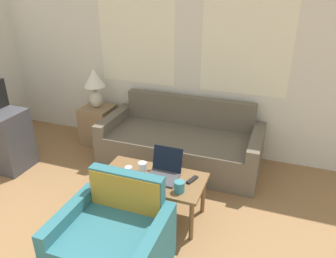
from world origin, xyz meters
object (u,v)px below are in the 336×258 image
at_px(couch, 181,144).
at_px(tv_remote, 192,180).
at_px(cup_white, 142,167).
at_px(table_lamp, 95,84).
at_px(cup_yellow, 179,187).
at_px(cup_navy, 129,171).
at_px(laptop, 164,171).
at_px(coffee_table, 153,181).
at_px(armchair, 115,242).

relative_size(couch, tv_remote, 13.14).
bearing_deg(tv_remote, cup_white, -178.62).
relative_size(table_lamp, cup_yellow, 5.37).
bearing_deg(cup_navy, cup_yellow, -9.53).
relative_size(laptop, tv_remote, 2.07).
relative_size(laptop, cup_yellow, 3.04).
distance_m(laptop, tv_remote, 0.29).
xyz_separation_m(coffee_table, tv_remote, (0.39, 0.07, 0.06)).
xyz_separation_m(couch, laptop, (0.16, -1.07, 0.26)).
xyz_separation_m(coffee_table, cup_navy, (-0.24, -0.04, 0.10)).
relative_size(table_lamp, cup_white, 5.52).
distance_m(cup_white, tv_remote, 0.53).
height_order(armchair, table_lamp, table_lamp).
relative_size(table_lamp, cup_navy, 6.40).
bearing_deg(cup_white, coffee_table, -24.47).
distance_m(armchair, laptop, 0.86).
bearing_deg(coffee_table, table_lamp, 137.70).
bearing_deg(table_lamp, couch, -6.15).
distance_m(table_lamp, tv_remote, 2.21).
bearing_deg(coffee_table, tv_remote, 10.75).
relative_size(armchair, cup_yellow, 8.21).
distance_m(couch, table_lamp, 1.50).
xyz_separation_m(table_lamp, tv_remote, (1.80, -1.20, -0.44)).
height_order(couch, coffee_table, couch).
bearing_deg(cup_white, couch, 85.94).
xyz_separation_m(couch, table_lamp, (-1.35, 0.15, 0.65)).
xyz_separation_m(cup_white, tv_remote, (0.53, 0.01, -0.04)).
bearing_deg(laptop, couch, 98.56).
distance_m(cup_navy, tv_remote, 0.64).
xyz_separation_m(couch, coffee_table, (0.06, -1.13, 0.15)).
relative_size(armchair, coffee_table, 0.83).
relative_size(cup_navy, tv_remote, 0.57).
distance_m(couch, laptop, 1.11).
relative_size(coffee_table, tv_remote, 6.74).
height_order(coffee_table, cup_yellow, cup_yellow).
relative_size(laptop, cup_white, 3.12).
height_order(cup_navy, cup_yellow, cup_yellow).
bearing_deg(armchair, tv_remote, 62.35).
bearing_deg(coffee_table, laptop, 31.32).
xyz_separation_m(cup_navy, cup_white, (0.11, 0.10, 0.01)).
bearing_deg(coffee_table, armchair, -92.84).
height_order(coffee_table, cup_navy, cup_navy).
relative_size(armchair, laptop, 2.70).
bearing_deg(couch, table_lamp, 173.85).
height_order(couch, tv_remote, couch).
bearing_deg(table_lamp, cup_white, -43.79).
height_order(armchair, cup_white, armchair).
height_order(laptop, cup_navy, laptop).
distance_m(cup_navy, cup_yellow, 0.58).
distance_m(cup_yellow, cup_white, 0.50).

